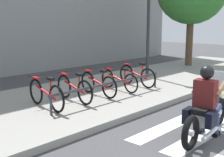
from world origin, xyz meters
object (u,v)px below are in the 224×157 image
at_px(bicycle_1, 74,88).
at_px(bicycle_2, 98,84).
at_px(bicycle_4, 137,75).
at_px(bicycle_3, 119,80).
at_px(street_lamp, 148,14).
at_px(bicycle_0, 46,94).
at_px(rider, 207,97).
at_px(motorcycle, 207,114).
at_px(bike_rack, 112,84).

height_order(bicycle_1, bicycle_2, bicycle_1).
distance_m(bicycle_1, bicycle_2, 0.89).
height_order(bicycle_1, bicycle_4, bicycle_1).
relative_size(bicycle_1, bicycle_4, 1.00).
bearing_deg(bicycle_3, street_lamp, 17.24).
bearing_deg(bicycle_1, bicycle_0, -179.99).
xyz_separation_m(rider, bicycle_1, (-0.33, 3.55, -0.32)).
distance_m(motorcycle, street_lamp, 6.18).
xyz_separation_m(rider, bike_rack, (0.56, 2.99, -0.26)).
height_order(bicycle_3, bicycle_4, bicycle_4).
xyz_separation_m(bicycle_1, bicycle_4, (2.67, 0.00, -0.00)).
bearing_deg(bike_rack, rider, -100.57).
xyz_separation_m(bicycle_0, bicycle_4, (3.56, 0.00, -0.01)).
bearing_deg(motorcycle, bicycle_0, 110.15).
distance_m(bicycle_1, street_lamp, 4.83).
distance_m(bicycle_0, bicycle_4, 3.56).
height_order(bicycle_4, bike_rack, bicycle_4).
distance_m(bicycle_2, bicycle_3, 0.89).
relative_size(motorcycle, bicycle_3, 1.36).
bearing_deg(bicycle_0, rider, -70.99).
distance_m(bicycle_1, bike_rack, 1.05).
relative_size(bicycle_4, street_lamp, 0.39).
distance_m(rider, bike_rack, 3.05).
relative_size(rider, bicycle_1, 0.89).
bearing_deg(bicycle_4, bicycle_1, -180.00).
distance_m(rider, bicycle_2, 3.60).
xyz_separation_m(bike_rack, street_lamp, (3.42, 1.34, 1.96)).
relative_size(rider, street_lamp, 0.35).
xyz_separation_m(bicycle_2, bicycle_4, (1.78, -0.00, 0.01)).
bearing_deg(bicycle_0, motorcycle, -69.85).
height_order(bike_rack, street_lamp, street_lamp).
bearing_deg(bicycle_0, bicycle_1, 0.01).
bearing_deg(street_lamp, bicycle_2, -167.05).
bearing_deg(bicycle_0, bicycle_3, 0.04).
distance_m(bicycle_3, street_lamp, 3.35).
height_order(bicycle_0, bicycle_2, bicycle_0).
distance_m(motorcycle, bicycle_3, 3.80).
xyz_separation_m(motorcycle, bicycle_2, (0.48, 3.54, 0.04)).
xyz_separation_m(bicycle_3, bicycle_4, (0.89, -0.00, 0.03)).
bearing_deg(motorcycle, bike_rack, 80.86).
height_order(bicycle_2, bicycle_4, bicycle_4).
xyz_separation_m(bicycle_4, bike_rack, (-1.78, -0.55, 0.06)).
height_order(bicycle_0, bike_rack, bicycle_0).
distance_m(motorcycle, rider, 0.37).
bearing_deg(bicycle_3, bicycle_0, -179.96).
distance_m(bicycle_4, street_lamp, 2.72).
xyz_separation_m(motorcycle, street_lamp, (3.90, 4.33, 2.07)).
relative_size(bicycle_1, bicycle_3, 0.99).
relative_size(motorcycle, street_lamp, 0.53).
distance_m(rider, bicycle_1, 3.58).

